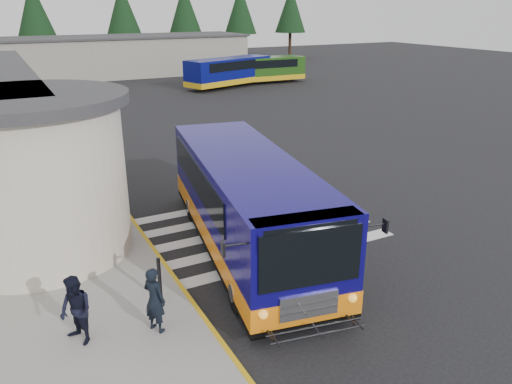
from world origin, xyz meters
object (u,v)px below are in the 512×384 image
pedestrian_a (154,300)px  far_bus_b (263,69)px  bollard (160,279)px  transit_bus (247,207)px  pedestrian_b (76,311)px  far_bus_a (229,71)px

pedestrian_a → far_bus_b: bearing=-62.0°
bollard → far_bus_b: 39.40m
pedestrian_a → transit_bus: bearing=-82.3°
pedestrian_a → pedestrian_b: 1.70m
pedestrian_a → far_bus_a: 38.02m
bollard → far_bus_a: far_bus_a is taller
pedestrian_a → far_bus_b: 40.63m
pedestrian_b → far_bus_a: size_ratio=0.18×
pedestrian_b → bollard: size_ratio=1.36×
pedestrian_a → bollard: (0.47, 1.17, -0.21)m
pedestrian_b → transit_bus: bearing=89.9°
transit_bus → pedestrian_a: 4.91m
transit_bus → pedestrian_a: size_ratio=6.74×
pedestrian_b → bollard: pedestrian_b is taller
far_bus_b → transit_bus: bearing=151.5°
far_bus_a → bollard: bearing=133.8°
pedestrian_a → pedestrian_b: size_ratio=0.99×
transit_bus → far_bus_b: bearing=70.9°
pedestrian_b → far_bus_a: far_bus_a is taller
transit_bus → pedestrian_b: (-5.53, -2.62, -0.46)m
transit_bus → far_bus_a: bearing=76.3°
pedestrian_a → far_bus_a: size_ratio=0.17×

